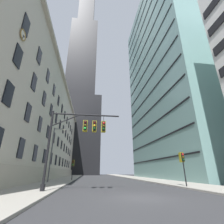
{
  "coord_description": "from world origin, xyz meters",
  "views": [
    {
      "loc": [
        -3.36,
        -11.07,
        1.59
      ],
      "look_at": [
        1.97,
        27.94,
        16.35
      ],
      "focal_mm": 25.45,
      "sensor_mm": 36.0,
      "label": 1
    }
  ],
  "objects_px": {
    "traffic_signal_mast": "(82,132)",
    "street_lamppost": "(53,149)",
    "traffic_light_near_right": "(182,159)",
    "traffic_light_far_left": "(73,164)"
  },
  "relations": [
    {
      "from": "traffic_light_near_right",
      "to": "street_lamppost",
      "type": "height_order",
      "value": "street_lamppost"
    },
    {
      "from": "traffic_signal_mast",
      "to": "street_lamppost",
      "type": "height_order",
      "value": "street_lamppost"
    },
    {
      "from": "traffic_signal_mast",
      "to": "traffic_light_near_right",
      "type": "distance_m",
      "value": 11.33
    },
    {
      "from": "traffic_signal_mast",
      "to": "traffic_light_near_right",
      "type": "relative_size",
      "value": 1.96
    },
    {
      "from": "traffic_light_near_right",
      "to": "traffic_light_far_left",
      "type": "distance_m",
      "value": 19.43
    },
    {
      "from": "traffic_signal_mast",
      "to": "traffic_light_far_left",
      "type": "bearing_deg",
      "value": 97.26
    },
    {
      "from": "traffic_light_near_right",
      "to": "traffic_light_far_left",
      "type": "bearing_deg",
      "value": 132.03
    },
    {
      "from": "traffic_signal_mast",
      "to": "traffic_light_far_left",
      "type": "height_order",
      "value": "traffic_signal_mast"
    },
    {
      "from": "traffic_light_far_left",
      "to": "street_lamppost",
      "type": "distance_m",
      "value": 6.3
    },
    {
      "from": "traffic_light_near_right",
      "to": "street_lamppost",
      "type": "relative_size",
      "value": 0.43
    }
  ]
}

